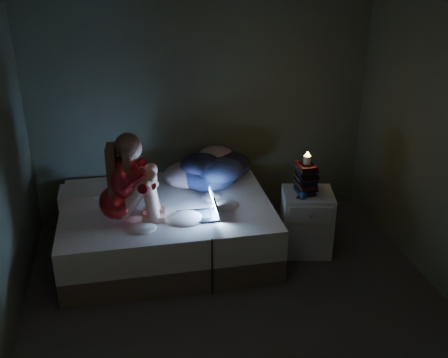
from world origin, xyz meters
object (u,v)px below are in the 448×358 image
object	(u,v)px
nightstand	(306,222)
candle	(307,159)
phone	(304,197)
bed	(167,228)
woman	(115,178)
laptop	(197,205)

from	to	relation	value
nightstand	candle	size ratio (longest dim) A/B	7.93
candle	phone	world-z (taller)	candle
bed	woman	size ratio (longest dim) A/B	2.41
laptop	woman	bearing A→B (deg)	171.68
woman	candle	distance (m)	1.76
phone	woman	bearing A→B (deg)	-158.05
woman	laptop	bearing A→B (deg)	-2.40
phone	candle	bearing A→B (deg)	88.92
bed	phone	bearing A→B (deg)	-13.03
nightstand	phone	distance (m)	0.34
woman	nightstand	xyz separation A→B (m)	(1.80, 0.02, -0.64)
bed	nightstand	world-z (taller)	nightstand
bed	laptop	bearing A→B (deg)	-52.45
woman	candle	size ratio (longest dim) A/B	10.30
woman	phone	size ratio (longest dim) A/B	5.88
bed	candle	xyz separation A→B (m)	(1.32, -0.22, 0.71)
phone	nightstand	bearing A→B (deg)	69.75
laptop	bed	bearing A→B (deg)	127.36
bed	laptop	distance (m)	0.58
nightstand	bed	bearing A→B (deg)	-177.33
laptop	phone	world-z (taller)	laptop
bed	phone	distance (m)	1.36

